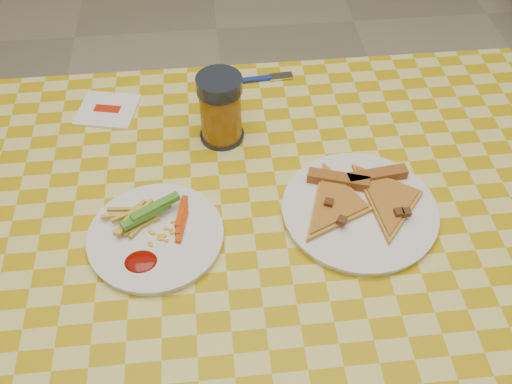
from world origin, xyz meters
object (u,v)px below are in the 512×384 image
plate_left (156,237)px  plate_right (359,211)px  table (252,243)px  drink_glass (221,109)px

plate_left → plate_right: bearing=3.4°
table → plate_right: bearing=-2.9°
plate_right → drink_glass: drink_glass is taller
table → drink_glass: drink_glass is taller
plate_right → plate_left: bearing=-176.6°
table → plate_right: (0.18, -0.01, 0.08)m
table → plate_left: bearing=-169.5°
plate_left → drink_glass: (0.12, 0.24, 0.06)m
drink_glass → plate_left: bearing=-117.5°
drink_glass → table: bearing=-79.6°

